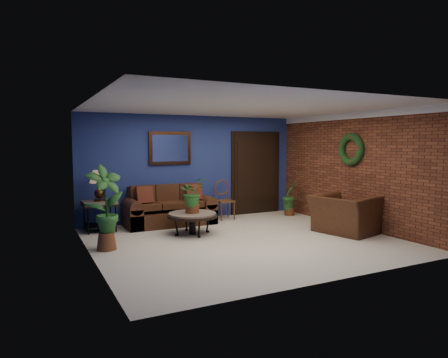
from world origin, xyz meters
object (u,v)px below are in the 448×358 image
sofa (169,211)px  end_table (100,208)px  side_chair (223,197)px  armchair (345,214)px  coffee_table (192,216)px  table_lamp (99,182)px

sofa → end_table: size_ratio=2.88×
sofa → side_chair: (1.41, 0.04, 0.24)m
sofa → armchair: bearing=-40.0°
end_table → armchair: size_ratio=0.58×
sofa → coffee_table: size_ratio=1.97×
sofa → side_chair: 1.43m
table_lamp → side_chair: table_lamp is taller
sofa → armchair: size_ratio=1.67×
coffee_table → table_lamp: 2.09m
coffee_table → sofa: bearing=95.1°
armchair → end_table: bearing=48.1°
coffee_table → end_table: size_ratio=1.46×
coffee_table → table_lamp: (-1.62, 1.14, 0.66)m
side_chair → table_lamp: bearing=-177.6°
table_lamp → armchair: (4.45, -2.43, -0.65)m
side_chair → end_table: bearing=-177.6°
sofa → end_table: bearing=-179.1°
coffee_table → table_lamp: bearing=145.0°
end_table → sofa: bearing=0.9°
coffee_table → side_chair: (1.30, 1.21, 0.16)m
coffee_table → armchair: size_ratio=0.85×
table_lamp → coffee_table: bearing=-35.0°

